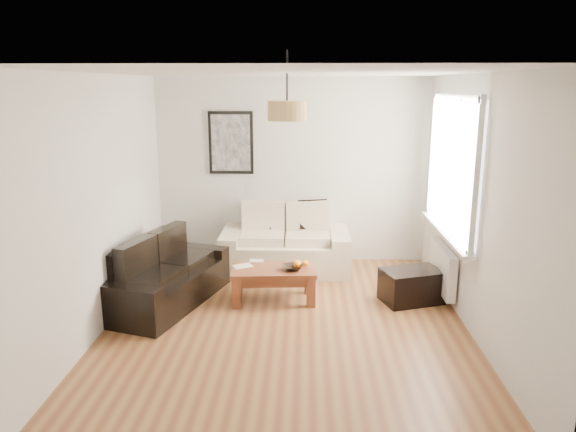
{
  "coord_description": "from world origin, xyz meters",
  "views": [
    {
      "loc": [
        0.19,
        -5.28,
        2.49
      ],
      "look_at": [
        0.0,
        0.6,
        1.05
      ],
      "focal_mm": 33.56,
      "sensor_mm": 36.0,
      "label": 1
    }
  ],
  "objects_px": {
    "sofa_leather": "(165,273)",
    "coffee_table": "(274,284)",
    "loveseat_cream": "(285,240)",
    "ottoman": "(412,286)"
  },
  "relations": [
    {
      "from": "sofa_leather",
      "to": "coffee_table",
      "type": "bearing_deg",
      "value": -67.56
    },
    {
      "from": "loveseat_cream",
      "to": "coffee_table",
      "type": "height_order",
      "value": "loveseat_cream"
    },
    {
      "from": "sofa_leather",
      "to": "coffee_table",
      "type": "relative_size",
      "value": 1.75
    },
    {
      "from": "loveseat_cream",
      "to": "coffee_table",
      "type": "distance_m",
      "value": 1.13
    },
    {
      "from": "sofa_leather",
      "to": "coffee_table",
      "type": "distance_m",
      "value": 1.27
    },
    {
      "from": "loveseat_cream",
      "to": "ottoman",
      "type": "distance_m",
      "value": 1.89
    },
    {
      "from": "coffee_table",
      "to": "sofa_leather",
      "type": "bearing_deg",
      "value": -175.15
    },
    {
      "from": "coffee_table",
      "to": "ottoman",
      "type": "relative_size",
      "value": 1.44
    },
    {
      "from": "loveseat_cream",
      "to": "ottoman",
      "type": "relative_size",
      "value": 2.54
    },
    {
      "from": "loveseat_cream",
      "to": "ottoman",
      "type": "bearing_deg",
      "value": -35.7
    }
  ]
}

